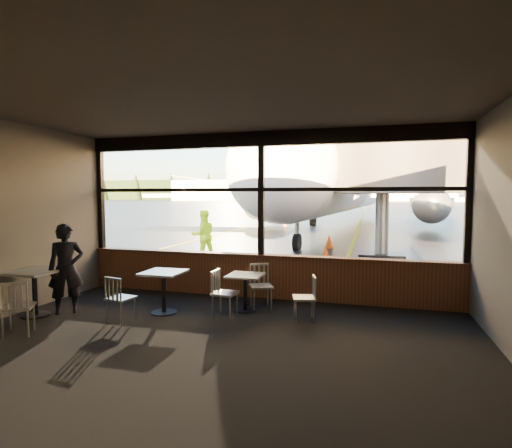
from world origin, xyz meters
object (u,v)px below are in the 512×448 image
at_px(chair_left_s, 18,307).
at_px(passenger, 66,269).
at_px(cafe_table_near, 245,293).
at_px(cone_wing, 285,223).
at_px(chair_near_w, 225,294).
at_px(ground_crew, 203,235).
at_px(jet_bridge, 416,192).
at_px(cone_extra, 325,255).
at_px(cone_nose, 329,241).
at_px(airliner, 345,144).
at_px(chair_near_n, 261,287).
at_px(cafe_table_mid, 164,292).
at_px(chair_mid_s, 121,299).
at_px(chair_near_e, 304,298).
at_px(cafe_table_left, 35,293).

bearing_deg(chair_left_s, passenger, 65.68).
bearing_deg(cafe_table_near, cone_wing, 99.71).
height_order(chair_near_w, ground_crew, ground_crew).
height_order(jet_bridge, passenger, jet_bridge).
bearing_deg(jet_bridge, cone_extra, -164.30).
distance_m(ground_crew, cone_nose, 5.84).
distance_m(cone_nose, cone_wing, 12.27).
distance_m(airliner, ground_crew, 17.18).
bearing_deg(chair_near_n, chair_near_w, 29.28).
height_order(airliner, cafe_table_mid, airliner).
bearing_deg(ground_crew, cafe_table_near, 82.28).
relative_size(cafe_table_mid, chair_mid_s, 0.96).
bearing_deg(cone_wing, chair_near_w, -81.09).
relative_size(cafe_table_near, cafe_table_mid, 0.89).
bearing_deg(cafe_table_mid, passenger, -164.50).
bearing_deg(airliner, cafe_table_mid, -90.10).
distance_m(airliner, chair_near_e, 22.30).
xyz_separation_m(cafe_table_near, chair_near_e, (1.16, -0.31, 0.05)).
xyz_separation_m(airliner, chair_mid_s, (-2.35, -22.56, -5.37)).
xyz_separation_m(airliner, chair_near_n, (-0.26, -21.11, -5.35)).
xyz_separation_m(cafe_table_mid, chair_mid_s, (-0.44, -0.67, 0.02)).
bearing_deg(ground_crew, cone_wing, -126.70).
xyz_separation_m(cafe_table_mid, cone_wing, (-2.23, 21.78, -0.15)).
bearing_deg(cone_wing, chair_left_s, -88.42).
height_order(chair_near_e, cone_wing, chair_near_e).
height_order(chair_near_w, chair_near_n, chair_near_n).
bearing_deg(cafe_table_left, cafe_table_near, 21.00).
relative_size(cafe_table_mid, chair_left_s, 0.89).
bearing_deg(cafe_table_near, chair_near_n, 40.87).
xyz_separation_m(airliner, cafe_table_left, (-4.05, -22.68, -5.37)).
height_order(chair_near_w, chair_left_s, chair_left_s).
relative_size(chair_left_s, cone_extra, 1.55).
distance_m(chair_near_n, chair_left_s, 4.06).
xyz_separation_m(ground_crew, cone_extra, (4.03, 0.51, -0.56)).
xyz_separation_m(chair_left_s, cone_nose, (3.61, 11.94, -0.17)).
height_order(chair_left_s, ground_crew, ground_crew).
height_order(chair_near_n, chair_left_s, chair_left_s).
bearing_deg(passenger, ground_crew, 48.95).
bearing_deg(passenger, cone_wing, 50.14).
relative_size(airliner, cone_nose, 69.71).
bearing_deg(chair_near_n, cafe_table_left, -3.61).
height_order(cafe_table_mid, chair_mid_s, chair_mid_s).
bearing_deg(chair_mid_s, cone_extra, 78.00).
bearing_deg(cafe_table_left, cone_wing, 90.24).
bearing_deg(cone_wing, cone_nose, -69.72).
relative_size(jet_bridge, passenger, 6.36).
height_order(jet_bridge, chair_mid_s, jet_bridge).
bearing_deg(cafe_table_near, jet_bridge, 61.06).
bearing_deg(chair_near_w, chair_mid_s, -61.35).
xyz_separation_m(cafe_table_left, chair_left_s, (0.55, -0.88, 0.03)).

